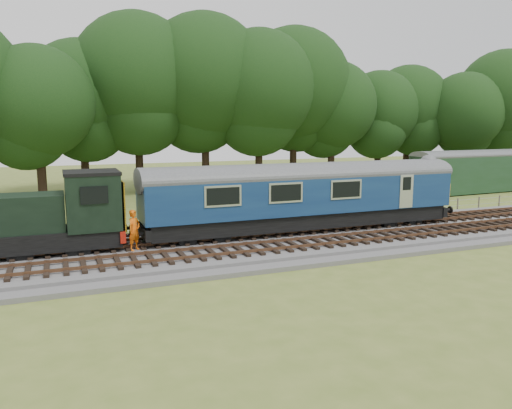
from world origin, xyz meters
name	(u,v)px	position (x,y,z in m)	size (l,w,h in m)	color
ground	(316,242)	(0.00, 0.00, 0.00)	(120.00, 120.00, 0.00)	#586C27
ballast	(316,239)	(0.00, 0.00, 0.17)	(70.00, 7.00, 0.35)	#4C4C4F
track_north	(304,229)	(0.00, 1.40, 0.42)	(67.20, 2.40, 0.21)	black
track_south	(331,241)	(0.00, -1.60, 0.42)	(67.20, 2.40, 0.21)	black
fence	(281,226)	(0.00, 4.50, 0.00)	(64.00, 0.12, 1.00)	#6B6054
tree_line	(204,192)	(0.00, 22.00, 0.00)	(70.00, 8.00, 18.00)	black
dmu_railcar	(305,191)	(-0.01, 1.40, 2.61)	(18.05, 2.86, 3.88)	black
shunter_loco	(31,219)	(-13.94, 1.40, 1.97)	(8.91, 2.60, 3.38)	black
worker	(134,230)	(-9.49, 0.39, 1.32)	(0.70, 0.46, 1.93)	#FF650D
parked_coach	(481,169)	(23.95, 12.11, 2.17)	(15.23, 3.41, 3.86)	#18361A
shed	(448,176)	(22.32, 14.60, 1.30)	(3.38, 3.38, 2.57)	#18361A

